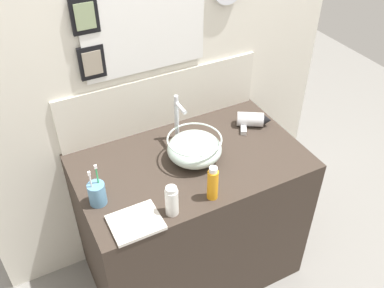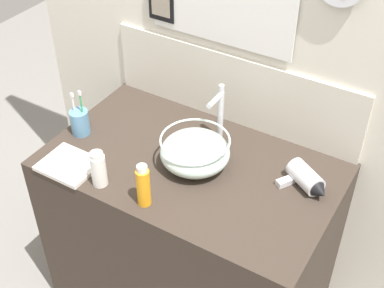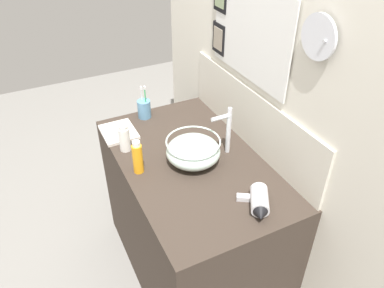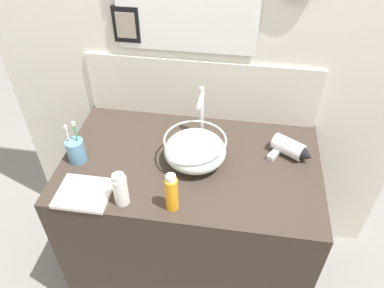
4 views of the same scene
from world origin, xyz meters
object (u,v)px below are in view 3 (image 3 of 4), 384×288
at_px(glass_bowl_sink, 192,151).
at_px(soap_dispenser, 124,138).
at_px(faucet, 227,128).
at_px(hair_drier, 259,202).
at_px(spray_bottle, 138,158).
at_px(toothbrush_cup, 144,109).
at_px(hand_towel, 119,132).

bearing_deg(glass_bowl_sink, soap_dispenser, -133.22).
relative_size(glass_bowl_sink, faucet, 1.03).
height_order(faucet, hair_drier, faucet).
bearing_deg(spray_bottle, faucet, 83.74).
bearing_deg(toothbrush_cup, spray_bottle, -23.48).
bearing_deg(soap_dispenser, glass_bowl_sink, 46.78).
relative_size(toothbrush_cup, spray_bottle, 1.18).
bearing_deg(hair_drier, faucet, 169.11).
distance_m(hair_drier, soap_dispenser, 0.76).
height_order(spray_bottle, soap_dispenser, spray_bottle).
distance_m(toothbrush_cup, soap_dispenser, 0.33).
bearing_deg(hand_towel, spray_bottle, -1.65).
relative_size(spray_bottle, soap_dispenser, 1.18).
relative_size(glass_bowl_sink, spray_bottle, 1.53).
bearing_deg(hand_towel, hair_drier, 23.77).
bearing_deg(soap_dispenser, spray_bottle, 0.59).
height_order(faucet, soap_dispenser, faucet).
xyz_separation_m(faucet, hair_drier, (0.41, -0.08, -0.11)).
distance_m(faucet, hair_drier, 0.43).
xyz_separation_m(hair_drier, spray_bottle, (-0.46, -0.37, 0.05)).
bearing_deg(hair_drier, toothbrush_cup, -169.41).
height_order(spray_bottle, hand_towel, spray_bottle).
bearing_deg(toothbrush_cup, hair_drier, 10.59).
bearing_deg(toothbrush_cup, faucet, 26.25).
height_order(hair_drier, hand_towel, hair_drier).
height_order(toothbrush_cup, hand_towel, toothbrush_cup).
height_order(toothbrush_cup, spray_bottle, toothbrush_cup).
bearing_deg(spray_bottle, toothbrush_cup, 156.52).
relative_size(glass_bowl_sink, toothbrush_cup, 1.29).
relative_size(hair_drier, toothbrush_cup, 1.00).
relative_size(hair_drier, soap_dispenser, 1.40).
xyz_separation_m(glass_bowl_sink, faucet, (-0.00, 0.19, 0.08)).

